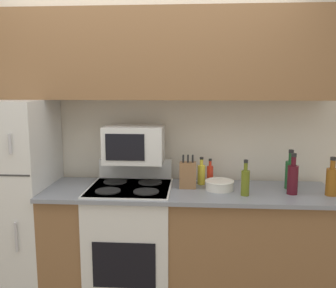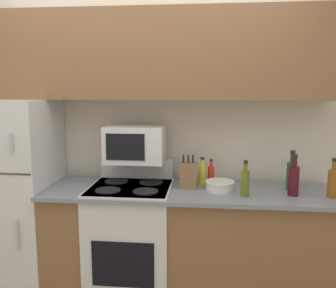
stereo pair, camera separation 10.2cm
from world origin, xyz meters
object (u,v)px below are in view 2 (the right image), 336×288
(stove, at_px, (131,242))
(bottle_wine_green, at_px, (292,174))
(bottle_hot_sauce, at_px, (211,174))
(bottle_whiskey, at_px, (333,182))
(knife_block, at_px, (188,175))
(refrigerator, at_px, (9,199))
(bowl, at_px, (220,185))
(bottle_wine_red, at_px, (294,179))
(microwave, at_px, (135,144))
(bottle_cooking_spray, at_px, (202,174))
(bottle_olive_oil, at_px, (245,182))

(stove, distance_m, bottle_wine_green, 1.34)
(bottle_hot_sauce, distance_m, bottle_whiskey, 0.89)
(knife_block, bearing_deg, bottle_wine_green, 2.84)
(refrigerator, bearing_deg, knife_block, 0.46)
(bowl, height_order, bottle_wine_red, bottle_wine_red)
(refrigerator, height_order, bottle_wine_green, refrigerator)
(bottle_hot_sauce, bearing_deg, microwave, -174.41)
(knife_block, xyz_separation_m, bottle_cooking_spray, (0.11, 0.11, -0.02))
(bottle_olive_oil, bearing_deg, microwave, 162.89)
(bottle_wine_green, height_order, bottle_olive_oil, bottle_wine_green)
(bottle_whiskey, bearing_deg, stove, 176.87)
(refrigerator, distance_m, bottle_cooking_spray, 1.58)
(microwave, relative_size, knife_block, 1.77)
(microwave, distance_m, bottle_wine_red, 1.22)
(microwave, bearing_deg, stove, -96.29)
(bottle_cooking_spray, xyz_separation_m, bottle_whiskey, (0.92, -0.24, 0.02))
(bottle_hot_sauce, bearing_deg, bottle_cooking_spray, -152.94)
(knife_block, height_order, bottle_wine_green, bottle_wine_green)
(bottle_hot_sauce, distance_m, bottle_olive_oil, 0.40)
(microwave, bearing_deg, bottle_wine_red, -9.56)
(bottle_cooking_spray, bearing_deg, refrigerator, -175.46)
(refrigerator, xyz_separation_m, bottle_cooking_spray, (1.56, 0.12, 0.22))
(bottle_wine_green, bearing_deg, refrigerator, -178.71)
(stove, bearing_deg, bottle_cooking_spray, 16.04)
(knife_block, relative_size, bottle_olive_oil, 1.00)
(bottle_wine_green, bearing_deg, bottle_olive_oil, -150.31)
(bottle_whiskey, xyz_separation_m, bottle_olive_oil, (-0.61, -0.04, -0.01))
(bottle_wine_red, bearing_deg, bottle_hot_sauce, 156.11)
(bottle_wine_green, relative_size, bottle_whiskey, 1.07)
(bottle_wine_red, bearing_deg, bowl, 171.73)
(bottle_wine_green, height_order, bottle_whiskey, bottle_wine_green)
(bowl, xyz_separation_m, bottle_hot_sauce, (-0.06, 0.18, 0.04))
(bowl, xyz_separation_m, bottle_wine_green, (0.54, 0.07, 0.08))
(bottle_wine_green, distance_m, bottle_hot_sauce, 0.61)
(refrigerator, xyz_separation_m, microwave, (1.03, 0.10, 0.45))
(knife_block, bearing_deg, bottle_cooking_spray, 46.73)
(bottle_cooking_spray, bearing_deg, microwave, -177.50)
(refrigerator, bearing_deg, bottle_cooking_spray, 4.54)
(microwave, distance_m, bottle_olive_oil, 0.90)
(knife_block, relative_size, bottle_hot_sauce, 1.30)
(bottle_whiskey, distance_m, bottle_olive_oil, 0.62)
(stove, bearing_deg, bottle_olive_oil, -8.29)
(stove, relative_size, bottle_whiskey, 3.94)
(microwave, xyz_separation_m, bottle_cooking_spray, (0.53, 0.02, -0.23))
(stove, distance_m, bottle_olive_oil, 1.02)
(bottle_wine_red, bearing_deg, refrigerator, 177.44)
(refrigerator, relative_size, bottle_wine_red, 5.34)
(bottle_olive_oil, bearing_deg, knife_block, 157.68)
(knife_block, height_order, bottle_wine_red, bottle_wine_red)
(bottle_wine_red, relative_size, bottle_hot_sauce, 1.50)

